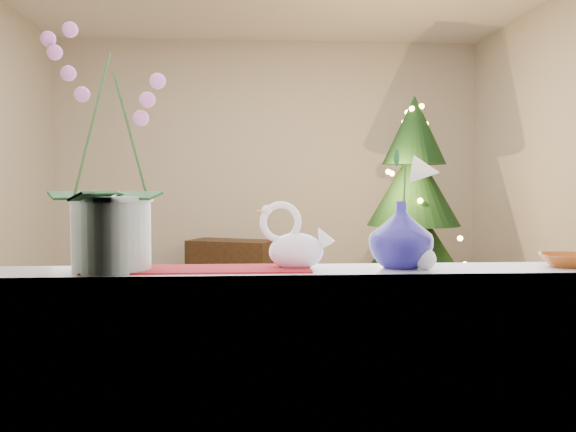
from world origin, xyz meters
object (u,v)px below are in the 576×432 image
object	(u,v)px
swan	(296,237)
paperweight	(425,259)
side_table	(232,271)
orchid_pot	(110,147)
blue_vase	(401,230)
amber_dish	(567,261)
xmas_tree	(414,208)

from	to	relation	value
swan	paperweight	distance (m)	0.41
paperweight	side_table	world-z (taller)	paperweight
swan	paperweight	world-z (taller)	swan
orchid_pot	swan	size ratio (longest dim) A/B	3.22
blue_vase	amber_dish	world-z (taller)	blue_vase
swan	orchid_pot	bearing A→B (deg)	-157.40
swan	amber_dish	size ratio (longest dim) A/B	1.61
orchid_pot	side_table	bearing A→B (deg)	86.46
paperweight	side_table	xyz separation A→B (m)	(-0.71, 4.39, -0.64)
orchid_pot	paperweight	xyz separation A→B (m)	(0.98, -0.04, -0.35)
xmas_tree	swan	bearing A→B (deg)	-110.49
blue_vase	xmas_tree	world-z (taller)	xmas_tree
orchid_pot	paperweight	distance (m)	1.04
xmas_tree	paperweight	bearing A→B (deg)	-104.21
swan	side_table	bearing A→B (deg)	114.68
paperweight	xmas_tree	xyz separation A→B (m)	(0.90, 3.53, 0.02)
blue_vase	xmas_tree	size ratio (longest dim) A/B	0.13
xmas_tree	orchid_pot	bearing A→B (deg)	-118.23
swan	blue_vase	distance (m)	0.34
orchid_pot	side_table	distance (m)	4.47
orchid_pot	amber_dish	size ratio (longest dim) A/B	5.18
amber_dish	side_table	world-z (taller)	amber_dish
orchid_pot	blue_vase	size ratio (longest dim) A/B	3.11
paperweight	side_table	size ratio (longest dim) A/B	0.08
xmas_tree	blue_vase	bearing A→B (deg)	-105.42
amber_dish	side_table	bearing A→B (deg)	105.35
blue_vase	amber_dish	distance (m)	0.56
swan	side_table	xyz separation A→B (m)	(-0.31, 4.33, -0.71)
blue_vase	side_table	distance (m)	4.45
amber_dish	xmas_tree	xyz separation A→B (m)	(0.41, 3.49, 0.04)
xmas_tree	side_table	distance (m)	1.94
paperweight	amber_dish	world-z (taller)	paperweight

